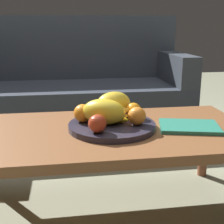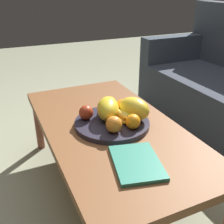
# 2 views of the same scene
# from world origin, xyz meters

# --- Properties ---
(ground_plane) EXTENTS (8.00, 8.00, 0.00)m
(ground_plane) POSITION_xyz_m (0.00, 0.00, 0.00)
(ground_plane) COLOR gray
(coffee_table) EXTENTS (1.22, 0.63, 0.40)m
(coffee_table) POSITION_xyz_m (0.00, 0.00, 0.36)
(coffee_table) COLOR brown
(coffee_table) RESTS_ON ground_plane
(fruit_bowl) EXTENTS (0.37, 0.37, 0.03)m
(fruit_bowl) POSITION_xyz_m (0.01, 0.01, 0.41)
(fruit_bowl) COLOR #2C2838
(fruit_bowl) RESTS_ON coffee_table
(melon_large_front) EXTENTS (0.21, 0.17, 0.11)m
(melon_large_front) POSITION_xyz_m (-0.03, -0.00, 0.48)
(melon_large_front) COLOR yellow
(melon_large_front) RESTS_ON fruit_bowl
(melon_smaller_beside) EXTENTS (0.20, 0.17, 0.11)m
(melon_smaller_beside) POSITION_xyz_m (0.03, 0.12, 0.48)
(melon_smaller_beside) COLOR yellow
(melon_smaller_beside) RESTS_ON fruit_bowl
(orange_front) EXTENTS (0.07, 0.07, 0.07)m
(orange_front) POSITION_xyz_m (0.12, 0.07, 0.46)
(orange_front) COLOR orange
(orange_front) RESTS_ON fruit_bowl
(orange_left) EXTENTS (0.08, 0.08, 0.08)m
(orange_left) POSITION_xyz_m (0.11, -0.03, 0.46)
(orange_left) COLOR orange
(orange_left) RESTS_ON fruit_bowl
(orange_right) EXTENTS (0.08, 0.08, 0.08)m
(orange_right) POSITION_xyz_m (-0.05, 0.09, 0.46)
(orange_right) COLOR orange
(orange_right) RESTS_ON fruit_bowl
(orange_back) EXTENTS (0.08, 0.08, 0.08)m
(orange_back) POSITION_xyz_m (-0.11, 0.05, 0.46)
(orange_back) COLOR orange
(orange_back) RESTS_ON fruit_bowl
(apple_front) EXTENTS (0.07, 0.07, 0.07)m
(apple_front) POSITION_xyz_m (-0.07, -0.10, 0.46)
(apple_front) COLOR #AA351B
(apple_front) RESTS_ON fruit_bowl
(banana_bunch) EXTENTS (0.16, 0.15, 0.06)m
(banana_bunch) POSITION_xyz_m (0.02, 0.03, 0.45)
(banana_bunch) COLOR yellow
(banana_bunch) RESTS_ON fruit_bowl
(magazine) EXTENTS (0.28, 0.23, 0.02)m
(magazine) POSITION_xyz_m (0.34, -0.04, 0.41)
(magazine) COLOR #2D846D
(magazine) RESTS_ON coffee_table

